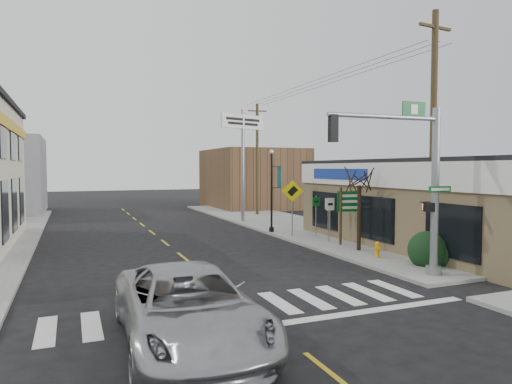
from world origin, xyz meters
name	(u,v)px	position (x,y,z in m)	size (l,w,h in m)	color
ground	(251,311)	(0.00, 0.00, 0.00)	(140.00, 140.00, 0.00)	black
sidewalk_right	(311,230)	(9.00, 13.00, 0.07)	(6.00, 38.00, 0.13)	gray
center_line	(183,257)	(0.00, 8.00, 0.01)	(0.12, 56.00, 0.01)	gold
crosswalk	(246,307)	(0.00, 0.40, 0.01)	(11.00, 2.20, 0.01)	silver
thrift_store	(474,204)	(14.50, 6.00, 2.00)	(12.00, 14.00, 4.00)	#756446
bldg_distant_right	(253,178)	(12.00, 30.00, 2.80)	(8.00, 10.00, 5.60)	brown
suv	(188,308)	(-2.12, -1.68, 0.82)	(2.73, 5.92, 1.64)	#A5A7AA
traffic_signal_pole	(419,173)	(6.50, 1.03, 3.64)	(4.65, 0.37, 5.89)	gray
guide_sign	(352,207)	(8.20, 7.45, 1.92)	(1.58, 0.13, 2.76)	#493921
fire_hydrant	(378,249)	(7.29, 4.26, 0.48)	(0.20, 0.20, 0.65)	orange
ped_crossing_sign	(292,198)	(6.67, 10.86, 2.18)	(1.18, 0.08, 3.03)	gray
lamp_post	(273,184)	(6.36, 12.77, 2.88)	(0.62, 0.48, 4.74)	black
dance_center_sign	(243,139)	(6.62, 18.33, 5.83)	(3.61, 0.23, 7.68)	gray
bare_tree	(360,174)	(7.50, 5.89, 3.56)	(2.18, 2.18, 4.36)	black
shrub_front	(427,250)	(8.12, 2.33, 0.68)	(1.47, 1.47, 1.10)	#1D3B19
shrub_back	(396,234)	(10.73, 7.31, 0.51)	(1.02, 1.02, 0.77)	#1F3316
utility_pole_near	(433,134)	(8.79, 2.87, 5.14)	(1.70, 0.25, 9.77)	#4E3D26
utility_pole_far	(257,158)	(9.32, 22.30, 4.61)	(1.52, 0.23, 8.74)	#3E2C1E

